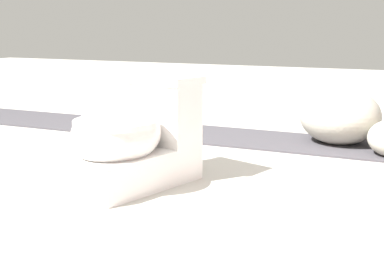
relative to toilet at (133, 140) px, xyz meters
The scene contains 4 objects.
ground_plane 0.23m from the toilet, 57.97° to the right, with size 14.00×14.00×0.00m, color #B7B2A8.
gravel_strip 1.28m from the toilet, 159.78° to the left, with size 0.56×8.00×0.01m, color #423F44.
toilet is the anchor object (origin of this frame).
boulder_near 1.49m from the toilet, 149.62° to the left, with size 0.51×0.50×0.36m, color #ADA899.
Camera 1 is at (2.08, 1.30, 0.76)m, focal length 50.00 mm.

